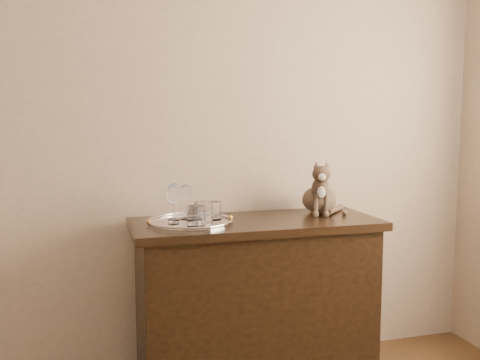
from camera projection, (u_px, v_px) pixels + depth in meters
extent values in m
cube|color=tan|center=(123.00, 116.00, 2.66)|extent=(4.00, 0.10, 2.70)
cylinder|color=silver|center=(191.00, 222.00, 2.51)|extent=(0.40, 0.40, 0.01)
cylinder|color=silver|center=(204.00, 212.00, 2.49)|extent=(0.09, 0.09, 0.10)
cylinder|color=white|center=(196.00, 216.00, 2.39)|extent=(0.08, 0.08, 0.09)
cylinder|color=white|center=(213.00, 211.00, 2.55)|extent=(0.08, 0.08, 0.09)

